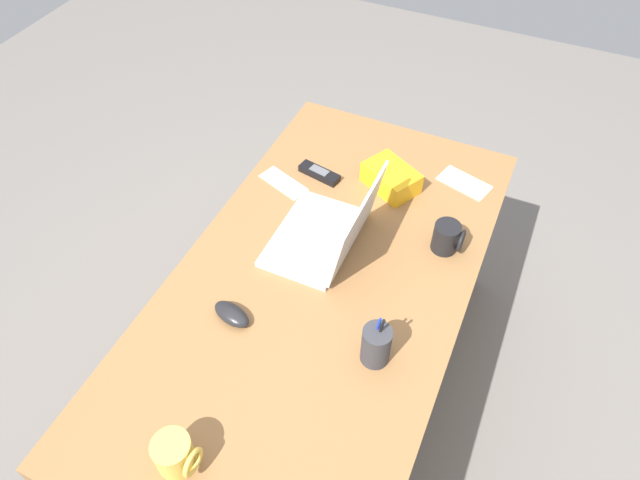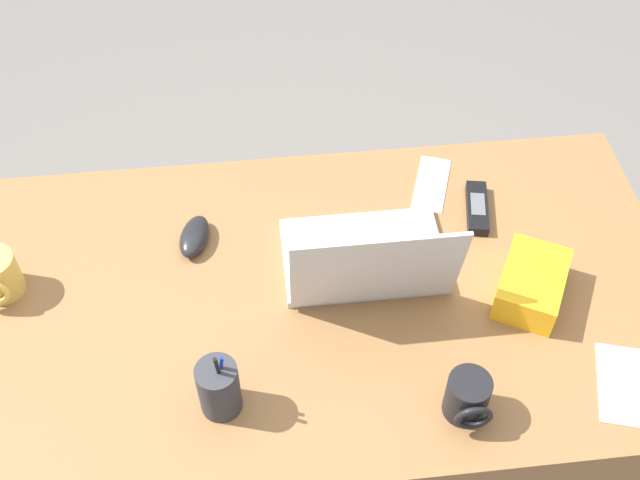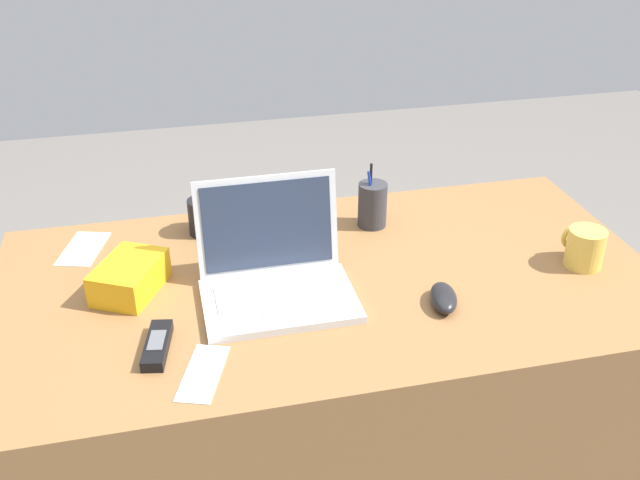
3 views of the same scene
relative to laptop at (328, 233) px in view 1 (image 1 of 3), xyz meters
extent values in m
plane|color=slate|center=(0.13, 0.04, -0.76)|extent=(6.00, 6.00, 0.00)
cube|color=olive|center=(0.13, 0.04, -0.40)|extent=(1.55, 0.81, 0.70)
cube|color=silver|center=(0.00, -0.05, -0.04)|extent=(0.34, 0.22, 0.02)
cube|color=silver|center=(0.00, -0.03, -0.03)|extent=(0.28, 0.11, 0.00)
cube|color=silver|center=(0.00, -0.12, -0.03)|extent=(0.09, 0.05, 0.00)
cube|color=silver|center=(0.00, 0.09, 0.08)|extent=(0.33, 0.05, 0.23)
cube|color=#283347|center=(0.00, 0.09, 0.08)|extent=(0.30, 0.04, 0.20)
ellipsoid|color=black|center=(0.35, -0.13, -0.03)|extent=(0.08, 0.13, 0.04)
cylinder|color=black|center=(-0.13, 0.32, 0.00)|extent=(0.08, 0.08, 0.10)
torus|color=black|center=(-0.13, 0.37, 0.00)|extent=(0.07, 0.01, 0.07)
cylinder|color=#E0BC4C|center=(0.74, -0.05, 0.00)|extent=(0.09, 0.09, 0.10)
torus|color=#E0BC4C|center=(0.74, 0.00, 0.00)|extent=(0.07, 0.01, 0.07)
cube|color=black|center=(-0.27, -0.15, -0.04)|extent=(0.07, 0.15, 0.02)
cube|color=#595B60|center=(-0.27, -0.15, -0.03)|extent=(0.04, 0.07, 0.00)
cylinder|color=#333338|center=(0.31, 0.27, 0.01)|extent=(0.08, 0.08, 0.12)
cylinder|color=#1933B2|center=(0.30, 0.26, 0.04)|extent=(0.03, 0.02, 0.13)
cylinder|color=black|center=(0.30, 0.27, 0.05)|extent=(0.01, 0.02, 0.15)
cube|color=#F2AD19|center=(-0.32, 0.09, -0.01)|extent=(0.19, 0.21, 0.07)
cube|color=white|center=(-0.19, -0.24, -0.05)|extent=(0.12, 0.18, 0.00)
cube|color=white|center=(-0.43, 0.31, -0.05)|extent=(0.13, 0.19, 0.00)
camera|label=1|loc=(1.05, 0.45, 1.26)|focal=32.24mm
camera|label=2|loc=(0.20, 0.97, 1.24)|focal=44.02mm
camera|label=3|loc=(-0.22, -1.37, 0.87)|focal=41.03mm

